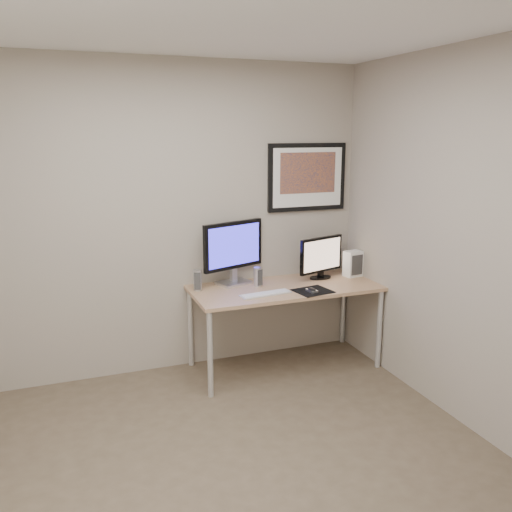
% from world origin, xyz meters
% --- Properties ---
extents(floor, '(3.60, 3.60, 0.00)m').
position_xyz_m(floor, '(0.00, 0.00, 0.00)').
color(floor, '#4B3E2E').
rests_on(floor, ground).
extents(room, '(3.60, 3.60, 3.60)m').
position_xyz_m(room, '(0.00, 0.45, 1.64)').
color(room, white).
rests_on(room, ground).
extents(desk, '(1.60, 0.70, 0.73)m').
position_xyz_m(desk, '(1.00, 1.35, 0.66)').
color(desk, olive).
rests_on(desk, floor).
extents(framed_art, '(0.75, 0.04, 0.60)m').
position_xyz_m(framed_art, '(1.35, 1.68, 1.62)').
color(framed_art, black).
rests_on(framed_art, room).
extents(monitor_large, '(0.58, 0.27, 0.55)m').
position_xyz_m(monitor_large, '(0.62, 1.58, 1.03)').
color(monitor_large, '#BABBC0').
rests_on(monitor_large, desk).
extents(monitor_tv, '(0.47, 0.17, 0.38)m').
position_xyz_m(monitor_tv, '(1.40, 1.47, 0.93)').
color(monitor_tv, black).
rests_on(monitor_tv, desk).
extents(speaker_left, '(0.09, 0.09, 0.18)m').
position_xyz_m(speaker_left, '(0.27, 1.50, 0.82)').
color(speaker_left, '#BABBC0').
rests_on(speaker_left, desk).
extents(speaker_right, '(0.08, 0.08, 0.16)m').
position_xyz_m(speaker_right, '(0.78, 1.44, 0.81)').
color(speaker_right, '#BABBC0').
rests_on(speaker_right, desk).
extents(keyboard, '(0.44, 0.16, 0.02)m').
position_xyz_m(keyboard, '(0.76, 1.19, 0.74)').
color(keyboard, silver).
rests_on(keyboard, desk).
extents(mousepad, '(0.33, 0.30, 0.00)m').
position_xyz_m(mousepad, '(1.16, 1.14, 0.73)').
color(mousepad, black).
rests_on(mousepad, desk).
extents(mouse, '(0.07, 0.10, 0.03)m').
position_xyz_m(mouse, '(1.14, 1.12, 0.75)').
color(mouse, black).
rests_on(mouse, mousepad).
extents(fan_unit, '(0.17, 0.13, 0.23)m').
position_xyz_m(fan_unit, '(1.71, 1.44, 0.85)').
color(fan_unit, silver).
rests_on(fan_unit, desk).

